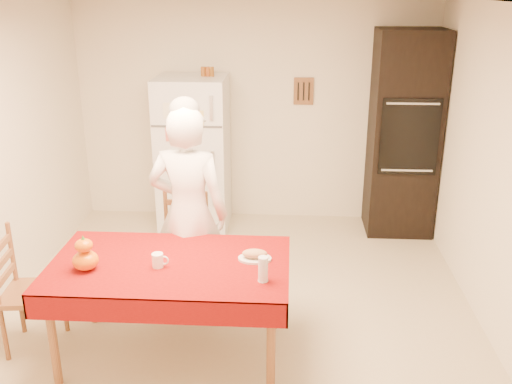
# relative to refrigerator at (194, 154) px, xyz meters

# --- Properties ---
(floor) EXTENTS (4.50, 4.50, 0.00)m
(floor) POSITION_rel_refrigerator_xyz_m (0.65, -1.88, -0.85)
(floor) COLOR #C5B28E
(floor) RESTS_ON ground
(room_shell) EXTENTS (4.02, 4.52, 2.51)m
(room_shell) POSITION_rel_refrigerator_xyz_m (0.65, -1.88, 0.77)
(room_shell) COLOR beige
(room_shell) RESTS_ON ground
(refrigerator) EXTENTS (0.75, 0.74, 1.70)m
(refrigerator) POSITION_rel_refrigerator_xyz_m (0.00, 0.00, 0.00)
(refrigerator) COLOR white
(refrigerator) RESTS_ON floor
(oven_cabinet) EXTENTS (0.70, 0.62, 2.20)m
(oven_cabinet) POSITION_rel_refrigerator_xyz_m (2.28, 0.05, 0.25)
(oven_cabinet) COLOR black
(oven_cabinet) RESTS_ON floor
(dining_table) EXTENTS (1.70, 1.00, 0.76)m
(dining_table) POSITION_rel_refrigerator_xyz_m (0.22, -2.42, -0.16)
(dining_table) COLOR brown
(dining_table) RESTS_ON floor
(chair_far) EXTENTS (0.44, 0.42, 0.95)m
(chair_far) POSITION_rel_refrigerator_xyz_m (0.16, -1.55, -0.34)
(chair_far) COLOR brown
(chair_far) RESTS_ON floor
(chair_left) EXTENTS (0.44, 0.46, 0.95)m
(chair_left) POSITION_rel_refrigerator_xyz_m (-0.91, -2.38, -0.34)
(chair_left) COLOR brown
(chair_left) RESTS_ON floor
(seated_woman) EXTENTS (0.70, 0.51, 1.78)m
(seated_woman) POSITION_rel_refrigerator_xyz_m (0.26, -1.82, 0.04)
(seated_woman) COLOR white
(seated_woman) RESTS_ON floor
(coffee_mug) EXTENTS (0.08, 0.08, 0.10)m
(coffee_mug) POSITION_rel_refrigerator_xyz_m (0.16, -2.49, -0.04)
(coffee_mug) COLOR white
(coffee_mug) RESTS_ON dining_table
(pumpkin_lower) EXTENTS (0.18, 0.18, 0.13)m
(pumpkin_lower) POSITION_rel_refrigerator_xyz_m (-0.33, -2.55, -0.02)
(pumpkin_lower) COLOR #E66105
(pumpkin_lower) RESTS_ON dining_table
(pumpkin_upper) EXTENTS (0.12, 0.12, 0.09)m
(pumpkin_upper) POSITION_rel_refrigerator_xyz_m (-0.33, -2.55, 0.09)
(pumpkin_upper) COLOR #D24504
(pumpkin_upper) RESTS_ON pumpkin_lower
(wine_glass) EXTENTS (0.07, 0.07, 0.18)m
(wine_glass) POSITION_rel_refrigerator_xyz_m (0.90, -2.64, -0.00)
(wine_glass) COLOR silver
(wine_glass) RESTS_ON dining_table
(bread_plate) EXTENTS (0.24, 0.24, 0.02)m
(bread_plate) POSITION_rel_refrigerator_xyz_m (0.83, -2.34, -0.08)
(bread_plate) COLOR silver
(bread_plate) RESTS_ON dining_table
(bread_loaf) EXTENTS (0.18, 0.10, 0.06)m
(bread_loaf) POSITION_rel_refrigerator_xyz_m (0.83, -2.34, -0.04)
(bread_loaf) COLOR #9A754C
(bread_loaf) RESTS_ON bread_plate
(spice_jar_left) EXTENTS (0.05, 0.05, 0.10)m
(spice_jar_left) POSITION_rel_refrigerator_xyz_m (0.13, 0.05, 0.90)
(spice_jar_left) COLOR brown
(spice_jar_left) RESTS_ON refrigerator
(spice_jar_mid) EXTENTS (0.05, 0.05, 0.10)m
(spice_jar_mid) POSITION_rel_refrigerator_xyz_m (0.18, 0.05, 0.90)
(spice_jar_mid) COLOR brown
(spice_jar_mid) RESTS_ON refrigerator
(spice_jar_right) EXTENTS (0.05, 0.05, 0.10)m
(spice_jar_right) POSITION_rel_refrigerator_xyz_m (0.22, 0.05, 0.90)
(spice_jar_right) COLOR brown
(spice_jar_right) RESTS_ON refrigerator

